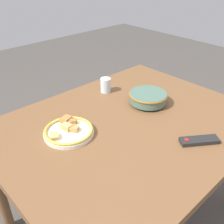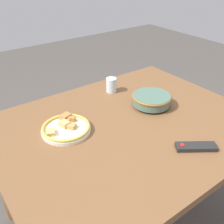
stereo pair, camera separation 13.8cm
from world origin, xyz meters
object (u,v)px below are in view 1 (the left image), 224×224
Objects in this scene: food_plate at (68,131)px; tv_remote at (199,141)px; drinking_glass at (106,85)px; noodle_bowl at (148,97)px.

tv_remote is at bearing 130.98° from food_plate.
tv_remote is 0.68m from drinking_glass.
tv_remote is 1.99× the size of drinking_glass.
food_plate is 0.62m from tv_remote.
drinking_glass is (0.08, -0.28, 0.00)m from noodle_bowl.
food_plate is 0.49m from drinking_glass.
drinking_glass is at bearing -74.31° from noodle_bowl.
tv_remote is at bearing 87.49° from drinking_glass.
tv_remote is (0.11, 0.40, -0.03)m from noodle_bowl.
noodle_bowl reaches higher than food_plate.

